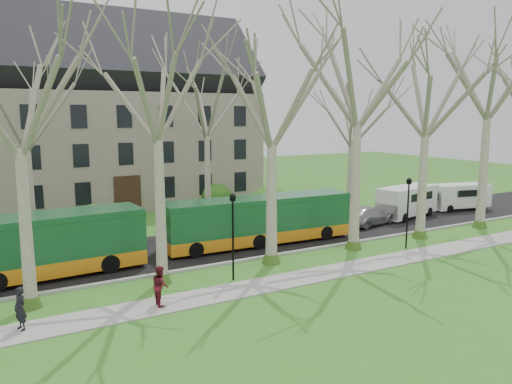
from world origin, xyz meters
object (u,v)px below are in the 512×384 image
bus_follow (259,220)px  van_a (407,202)px  pedestrian_a (20,309)px  bus_lead (7,250)px  van_b (460,197)px  pedestrian_b (160,285)px  sedan (369,215)px

bus_follow → van_a: bearing=7.5°
van_a → pedestrian_a: van_a is taller
bus_lead → bus_follow: size_ratio=1.07×
bus_follow → pedestrian_a: 15.76m
bus_follow → bus_lead: bearing=-176.1°
van_b → pedestrian_b: bearing=-151.7°
bus_follow → van_a: (14.28, 1.20, -0.31)m
bus_lead → pedestrian_b: 8.53m
bus_follow → van_b: size_ratio=2.44×
bus_follow → van_b: (20.63, 1.23, -0.44)m
bus_follow → van_a: size_ratio=2.19×
sedan → bus_lead: bearing=81.1°
van_b → pedestrian_b: (-29.47, -8.02, -0.24)m
pedestrian_a → bus_follow: bearing=90.8°
sedan → van_a: van_a is taller
van_b → pedestrian_a: (-34.93, -7.79, -0.26)m
bus_lead → sedan: 24.14m
bus_follow → van_a: bus_follow is taller
bus_follow → pedestrian_b: (-8.85, -6.78, -0.68)m
sedan → van_b: 10.88m
bus_lead → van_a: (28.62, 1.51, -0.42)m
bus_follow → pedestrian_b: size_ratio=7.14×
van_b → bus_lead: bearing=-164.4°
van_a → pedestrian_b: 24.47m
bus_lead → bus_follow: bus_lead is taller
van_b → sedan: bearing=-163.8°
pedestrian_b → van_b: bearing=-71.7°
bus_lead → van_b: size_ratio=2.60×
pedestrian_a → pedestrian_b: size_ratio=0.97×
pedestrian_a → van_a: bearing=81.4°
pedestrian_a → bus_lead: bearing=156.5°
bus_lead → van_a: 28.66m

